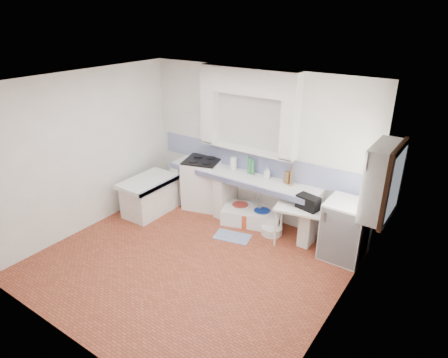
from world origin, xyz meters
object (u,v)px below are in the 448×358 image
Objects in this scene: side_table at (300,227)px; fridge at (345,230)px; sink at (252,216)px; stove at (203,184)px.

side_table is 0.72m from fridge.
side_table is at bearing -171.44° from fridge.
fridge is (1.76, -0.11, 0.36)m from sink.
stove is 0.99× the size of fridge.
side_table is at bearing -29.07° from sink.
stove is 1.13× the size of side_table.
stove is 0.90× the size of sink.
sink is at bearing 158.17° from side_table.
fridge is at bearing -2.35° from side_table.
stove is 1.23m from sink.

